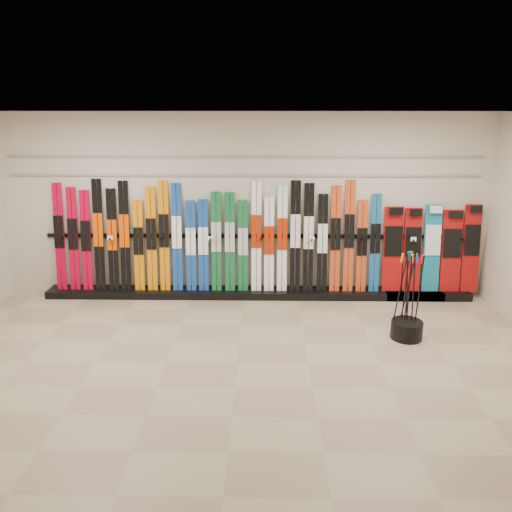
{
  "coord_description": "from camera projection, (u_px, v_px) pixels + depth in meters",
  "views": [
    {
      "loc": [
        0.33,
        -5.56,
        3.1
      ],
      "look_at": [
        0.22,
        1.0,
        1.1
      ],
      "focal_mm": 35.0,
      "sensor_mm": 36.0,
      "label": 1
    }
  ],
  "objects": [
    {
      "name": "floor",
      "position": [
        237.0,
        363.0,
        6.23
      ],
      "size": [
        8.0,
        8.0,
        0.0
      ],
      "primitive_type": "plane",
      "color": "gray",
      "rests_on": "ground"
    },
    {
      "name": "back_wall",
      "position": [
        244.0,
        206.0,
        8.18
      ],
      "size": [
        8.0,
        0.0,
        8.0
      ],
      "primitive_type": "plane",
      "rotation": [
        1.57,
        0.0,
        0.0
      ],
      "color": "beige",
      "rests_on": "floor"
    },
    {
      "name": "ceiling",
      "position": [
        234.0,
        114.0,
        5.35
      ],
      "size": [
        8.0,
        8.0,
        0.0
      ],
      "primitive_type": "plane",
      "rotation": [
        3.14,
        0.0,
        0.0
      ],
      "color": "silver",
      "rests_on": "back_wall"
    },
    {
      "name": "ski_rack_base",
      "position": [
        258.0,
        293.0,
        8.39
      ],
      "size": [
        8.0,
        0.4,
        0.12
      ],
      "primitive_type": "cube",
      "color": "black",
      "rests_on": "floor"
    },
    {
      "name": "skis",
      "position": [
        216.0,
        240.0,
        8.2
      ],
      "size": [
        5.38,
        0.27,
        1.83
      ],
      "color": "#B60123",
      "rests_on": "ski_rack_base"
    },
    {
      "name": "snowboards",
      "position": [
        431.0,
        249.0,
        8.19
      ],
      "size": [
        1.58,
        0.22,
        1.43
      ],
      "color": "#990C0C",
      "rests_on": "ski_rack_base"
    },
    {
      "name": "pole_bin",
      "position": [
        407.0,
        330.0,
        6.87
      ],
      "size": [
        0.43,
        0.43,
        0.25
      ],
      "primitive_type": "cylinder",
      "color": "black",
      "rests_on": "floor"
    },
    {
      "name": "ski_poles",
      "position": [
        408.0,
        294.0,
        6.82
      ],
      "size": [
        0.35,
        0.27,
        1.18
      ],
      "color": "black",
      "rests_on": "pole_bin"
    },
    {
      "name": "slatwall_rail_0",
      "position": [
        244.0,
        176.0,
        8.02
      ],
      "size": [
        7.6,
        0.02,
        0.03
      ],
      "primitive_type": "cube",
      "color": "gray",
      "rests_on": "back_wall"
    },
    {
      "name": "slatwall_rail_1",
      "position": [
        244.0,
        157.0,
        7.93
      ],
      "size": [
        7.6,
        0.02,
        0.03
      ],
      "primitive_type": "cube",
      "color": "gray",
      "rests_on": "back_wall"
    }
  ]
}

